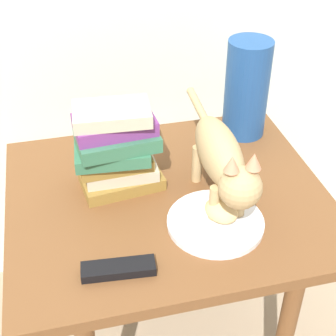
{
  "coord_description": "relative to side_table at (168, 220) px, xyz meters",
  "views": [
    {
      "loc": [
        -0.22,
        -0.92,
        1.37
      ],
      "look_at": [
        0.0,
        0.0,
        0.68
      ],
      "focal_mm": 53.85,
      "sensor_mm": 36.0,
      "label": 1
    }
  ],
  "objects": [
    {
      "name": "book_stack",
      "position": [
        -0.11,
        0.06,
        0.19
      ],
      "size": [
        0.21,
        0.14,
        0.22
      ],
      "color": "olive",
      "rests_on": "side_table"
    },
    {
      "name": "tv_remote",
      "position": [
        -0.16,
        -0.22,
        0.09
      ],
      "size": [
        0.15,
        0.06,
        0.02
      ],
      "primitive_type": "cube",
      "rotation": [
        0.0,
        0.0,
        -0.09
      ],
      "color": "black",
      "rests_on": "side_table"
    },
    {
      "name": "bread_roll",
      "position": [
        0.09,
        -0.13,
        0.12
      ],
      "size": [
        0.09,
        0.1,
        0.05
      ],
      "primitive_type": "ellipsoid",
      "rotation": [
        0.0,
        0.0,
        2.16
      ],
      "color": "#E0BC7A",
      "rests_on": "plate"
    },
    {
      "name": "green_vase",
      "position": [
        0.28,
        0.23,
        0.22
      ],
      "size": [
        0.12,
        0.12,
        0.27
      ],
      "primitive_type": "cylinder",
      "color": "navy",
      "rests_on": "side_table"
    },
    {
      "name": "side_table",
      "position": [
        0.0,
        0.0,
        0.0
      ],
      "size": [
        0.77,
        0.65,
        0.6
      ],
      "color": "brown",
      "rests_on": "ground"
    },
    {
      "name": "cat",
      "position": [
        0.11,
        -0.07,
        0.22
      ],
      "size": [
        0.1,
        0.48,
        0.23
      ],
      "color": "tan",
      "rests_on": "side_table"
    },
    {
      "name": "plate",
      "position": [
        0.08,
        -0.13,
        0.09
      ],
      "size": [
        0.22,
        0.22,
        0.01
      ],
      "primitive_type": "cylinder",
      "color": "white",
      "rests_on": "side_table"
    }
  ]
}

